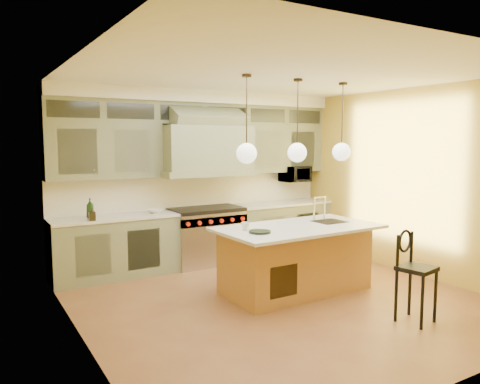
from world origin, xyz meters
TOP-DOWN VIEW (x-y plane):
  - floor at (0.00, 0.00)m, footprint 5.00×5.00m
  - ceiling at (0.00, 0.00)m, footprint 5.00×5.00m
  - wall_back at (0.00, 2.50)m, footprint 5.00×0.00m
  - wall_front at (0.00, -2.50)m, footprint 5.00×0.00m
  - wall_left at (-2.50, 0.00)m, footprint 0.00×5.00m
  - wall_right at (2.50, 0.00)m, footprint 0.00×5.00m
  - back_cabinetry at (0.00, 2.23)m, footprint 5.00×0.77m
  - range at (0.00, 2.14)m, footprint 1.20×0.74m
  - kitchen_island at (0.41, 0.20)m, footprint 2.26×1.25m
  - counter_stool at (0.89, -1.37)m, footprint 0.43×0.43m
  - microwave at (1.95, 2.25)m, footprint 0.54×0.37m
  - oil_bottle_a at (-1.90, 2.15)m, footprint 0.12×0.12m
  - oil_bottle_b at (-1.93, 1.92)m, footprint 0.09×0.09m
  - fruit_bowl at (-0.89, 2.15)m, footprint 0.25×0.25m
  - cup at (-0.37, 0.27)m, footprint 0.12×0.12m
  - pendant_left at (-0.40, 0.20)m, footprint 0.26×0.26m
  - pendant_center at (0.40, 0.20)m, footprint 0.26×0.26m
  - pendant_right at (1.20, 0.20)m, footprint 0.26×0.26m

SIDE VIEW (x-z plane):
  - floor at x=0.00m, z-range 0.00..0.00m
  - kitchen_island at x=0.41m, z-range -0.20..1.15m
  - range at x=0.00m, z-range 0.01..0.97m
  - counter_stool at x=0.89m, z-range 0.07..1.13m
  - fruit_bowl at x=-0.89m, z-range 0.94..1.00m
  - cup at x=-0.37m, z-range 0.92..1.02m
  - oil_bottle_b at x=-1.93m, z-range 0.94..1.13m
  - oil_bottle_a at x=-1.90m, z-range 0.94..1.24m
  - back_cabinetry at x=0.00m, z-range -0.02..2.88m
  - microwave at x=1.95m, z-range 1.30..1.60m
  - wall_back at x=0.00m, z-range -1.05..3.95m
  - wall_front at x=0.00m, z-range -1.05..3.95m
  - wall_left at x=-2.50m, z-range -1.05..3.95m
  - wall_right at x=2.50m, z-range -1.05..3.95m
  - pendant_left at x=-0.40m, z-range 1.39..2.50m
  - pendant_center at x=0.40m, z-range 1.39..2.50m
  - pendant_right at x=1.20m, z-range 1.39..2.50m
  - ceiling at x=0.00m, z-range 2.90..2.90m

